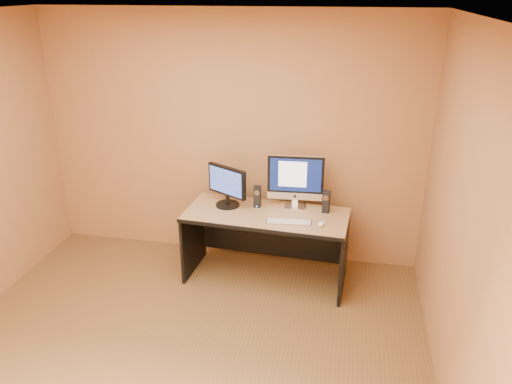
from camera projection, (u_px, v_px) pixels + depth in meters
floor at (172, 373)px, 3.87m from camera, size 4.00×4.00×0.00m
walls at (160, 222)px, 3.37m from camera, size 4.00×4.00×2.60m
ceiling at (143, 19)px, 2.87m from camera, size 4.00×4.00×0.00m
desk at (266, 247)px, 4.98m from camera, size 1.62×0.79×0.73m
imac at (295, 182)px, 4.89m from camera, size 0.57×0.24×0.54m
second_monitor at (227, 187)px, 4.94m from camera, size 0.53×0.44×0.41m
speaker_left at (257, 197)px, 4.95m from camera, size 0.07×0.07×0.22m
speaker_right at (326, 202)px, 4.83m from camera, size 0.08×0.08×0.22m
keyboard at (289, 222)px, 4.65m from camera, size 0.43×0.15×0.02m
mouse at (321, 224)px, 4.60m from camera, size 0.08×0.11×0.04m
cable_a at (305, 204)px, 5.05m from camera, size 0.04×0.22×0.01m
cable_b at (291, 203)px, 5.07m from camera, size 0.07×0.17×0.01m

